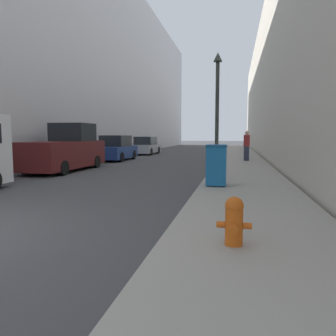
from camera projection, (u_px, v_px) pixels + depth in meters
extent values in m
cube|color=#9E998E|center=(241.00, 160.00, 21.62)|extent=(2.93, 60.00, 0.16)
cube|color=#BCBCC1|center=(71.00, 69.00, 31.88)|extent=(12.00, 60.00, 16.40)
cube|color=beige|center=(334.00, 84.00, 27.31)|extent=(12.00, 60.00, 12.00)
cylinder|color=#D15614|center=(234.00, 227.00, 4.61)|extent=(0.25, 0.25, 0.52)
sphere|color=#D15614|center=(234.00, 206.00, 4.58)|extent=(0.26, 0.26, 0.26)
cylinder|color=#D15614|center=(234.00, 200.00, 4.58)|extent=(0.07, 0.07, 0.06)
cylinder|color=#D15614|center=(234.00, 229.00, 4.43)|extent=(0.11, 0.12, 0.11)
cylinder|color=#D15614|center=(221.00, 224.00, 4.65)|extent=(0.12, 0.09, 0.09)
cylinder|color=#D15614|center=(247.00, 226.00, 4.58)|extent=(0.12, 0.09, 0.09)
cube|color=#19609E|center=(216.00, 166.00, 10.08)|extent=(0.60, 0.66, 1.15)
cube|color=navy|center=(217.00, 146.00, 10.01)|extent=(0.61, 0.68, 0.08)
cylinder|color=black|center=(209.00, 181.00, 10.45)|extent=(0.05, 0.16, 0.16)
cylinder|color=black|center=(225.00, 182.00, 10.35)|extent=(0.05, 0.16, 0.16)
cylinder|color=#2D332D|center=(216.00, 169.00, 13.85)|extent=(0.29, 0.29, 0.25)
cylinder|color=#2D332D|center=(217.00, 118.00, 13.63)|extent=(0.15, 0.15, 4.57)
cone|color=#2D332D|center=(218.00, 57.00, 13.39)|extent=(0.37, 0.37, 0.37)
cube|color=#561919|center=(64.00, 154.00, 15.81)|extent=(1.94, 5.47, 1.25)
cube|color=black|center=(73.00, 132.00, 16.64)|extent=(1.78, 1.75, 0.89)
cylinder|color=black|center=(65.00, 161.00, 17.69)|extent=(0.24, 0.64, 0.64)
cylinder|color=black|center=(96.00, 162.00, 17.33)|extent=(0.24, 0.64, 0.64)
cylinder|color=black|center=(26.00, 167.00, 14.39)|extent=(0.24, 0.64, 0.64)
cylinder|color=black|center=(63.00, 168.00, 14.03)|extent=(0.24, 0.64, 0.64)
cube|color=navy|center=(116.00, 152.00, 22.53)|extent=(1.77, 4.34, 0.80)
cube|color=#1E2328|center=(116.00, 141.00, 22.45)|extent=(1.56, 2.26, 0.75)
cylinder|color=black|center=(112.00, 154.00, 23.99)|extent=(0.24, 0.64, 0.64)
cylinder|color=black|center=(133.00, 155.00, 23.66)|extent=(0.24, 0.64, 0.64)
cylinder|color=black|center=(97.00, 157.00, 21.45)|extent=(0.24, 0.64, 0.64)
cylinder|color=black|center=(121.00, 157.00, 21.12)|extent=(0.24, 0.64, 0.64)
cube|color=#A3A8B2|center=(146.00, 149.00, 29.81)|extent=(1.78, 4.66, 0.72)
cube|color=#1E2328|center=(146.00, 141.00, 29.74)|extent=(1.57, 2.42, 0.71)
cylinder|color=black|center=(141.00, 150.00, 31.35)|extent=(0.24, 0.64, 0.64)
cylinder|color=black|center=(158.00, 150.00, 31.02)|extent=(0.24, 0.64, 0.64)
cylinder|color=black|center=(132.00, 151.00, 28.63)|extent=(0.24, 0.64, 0.64)
cylinder|color=black|center=(151.00, 152.00, 28.30)|extent=(0.24, 0.64, 0.64)
cube|color=#2D3347|center=(246.00, 153.00, 20.11)|extent=(0.31, 0.22, 0.88)
cube|color=maroon|center=(247.00, 141.00, 20.04)|extent=(0.37, 0.22, 0.70)
sphere|color=tan|center=(247.00, 133.00, 19.99)|extent=(0.24, 0.24, 0.24)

